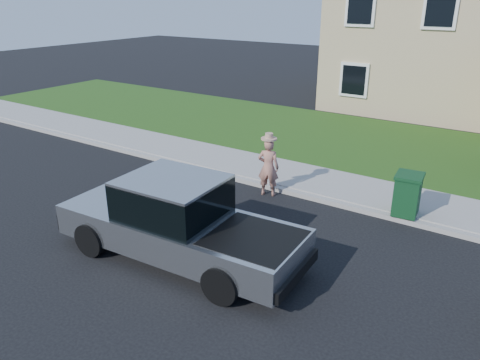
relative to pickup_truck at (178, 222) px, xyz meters
name	(u,v)px	position (x,y,z in m)	size (l,w,h in m)	color
ground	(237,238)	(0.53, 1.37, -0.82)	(80.00, 80.00, 0.00)	black
curb	(330,202)	(1.53, 4.27, -0.76)	(40.00, 0.20, 0.12)	gray
sidewalk	(347,188)	(1.53, 5.37, -0.75)	(40.00, 2.00, 0.15)	gray
lawn	(395,148)	(1.53, 9.87, -0.77)	(40.00, 7.00, 0.10)	#214714
house	(462,41)	(1.84, 17.75, 2.34)	(14.00, 11.30, 6.85)	tan
pickup_truck	(178,222)	(0.00, 0.00, 0.00)	(5.47, 2.19, 1.77)	black
woman	(268,166)	(-0.17, 3.88, 0.01)	(0.67, 0.54, 1.76)	tan
trash_bin	(407,194)	(3.39, 4.47, -0.15)	(0.70, 0.78, 1.02)	#0F391B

